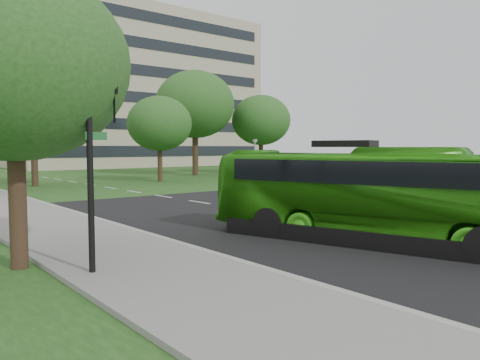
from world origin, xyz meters
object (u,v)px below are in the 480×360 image
at_px(office_building, 134,92).
at_px(sedan, 268,185).
at_px(tree_side_near, 13,64).
at_px(tree_park_d, 195,105).
at_px(traffic_light, 97,148).
at_px(tree_park_e, 261,120).
at_px(bus, 377,195).
at_px(camera_pole, 255,154).
at_px(tree_park_b, 33,108).
at_px(tree_park_c, 160,124).

bearing_deg(office_building, sedan, -107.87).
distance_m(tree_side_near, sedan, 19.57).
height_order(office_building, tree_park_d, office_building).
bearing_deg(office_building, traffic_light, -117.16).
relative_size(tree_park_e, bus, 0.83).
height_order(sedan, camera_pole, camera_pole).
bearing_deg(tree_park_b, tree_park_d, 13.54).
distance_m(office_building, bus, 69.76).
height_order(tree_park_c, camera_pole, tree_park_c).
bearing_deg(tree_park_e, tree_park_b, -174.46).
bearing_deg(tree_park_d, bus, -114.77).
xyz_separation_m(tree_park_d, traffic_light, (-24.33, -32.34, -4.67)).
relative_size(tree_park_c, tree_park_d, 0.67).
xyz_separation_m(tree_park_e, tree_side_near, (-33.64, -28.55, -1.12)).
bearing_deg(tree_side_near, bus, -20.68).
bearing_deg(tree_park_d, tree_park_b, -166.46).
xyz_separation_m(tree_park_d, tree_side_near, (-25.60, -30.36, -2.62)).
distance_m(traffic_light, camera_pole, 31.24).
bearing_deg(tree_park_d, camera_pole, -95.99).
bearing_deg(traffic_light, tree_park_d, 72.89).
bearing_deg(traffic_light, bus, 8.36).
xyz_separation_m(tree_park_b, traffic_light, (-6.33, -28.00, -3.04)).
distance_m(tree_park_c, tree_side_near, 30.24).
height_order(tree_park_b, tree_side_near, tree_park_b).
height_order(tree_park_b, traffic_light, tree_park_b).
distance_m(tree_park_d, sedan, 24.13).
distance_m(tree_park_d, tree_side_near, 39.80).
height_order(office_building, tree_park_e, office_building).
distance_m(tree_park_e, sedan, 26.37).
xyz_separation_m(tree_park_b, tree_park_c, (10.24, -1.61, -0.92)).
bearing_deg(camera_pole, tree_park_d, 95.33).
distance_m(tree_park_c, traffic_light, 31.23).
xyz_separation_m(tree_park_b, bus, (2.27, -29.75, -4.56)).
bearing_deg(tree_park_c, bus, -105.82).
xyz_separation_m(bus, camera_pole, (14.54, 22.74, 0.91)).
height_order(tree_park_b, tree_park_e, tree_park_e).
distance_m(tree_park_b, sedan, 20.08).
xyz_separation_m(office_building, tree_park_c, (-15.73, -36.55, -7.31)).
relative_size(tree_park_b, tree_park_d, 0.79).
xyz_separation_m(tree_park_d, sedan, (-8.79, -21.35, -7.00)).
relative_size(tree_park_e, tree_side_near, 1.22).
relative_size(tree_park_d, traffic_light, 2.19).
bearing_deg(tree_park_c, traffic_light, -122.12).
bearing_deg(office_building, tree_park_d, -104.59).
height_order(tree_park_e, tree_side_near, tree_park_e).
relative_size(tree_park_d, tree_side_near, 1.51).
bearing_deg(bus, tree_park_c, 57.41).
bearing_deg(bus, tree_park_b, 77.59).
xyz_separation_m(tree_park_e, traffic_light, (-32.37, -30.53, -3.17)).
relative_size(office_building, tree_park_b, 4.43).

